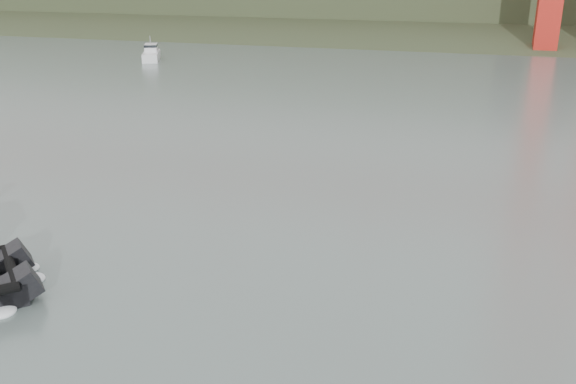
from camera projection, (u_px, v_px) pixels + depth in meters
name	position (u px, v px, depth m)	size (l,w,h in m)	color
ground	(189.00, 311.00, 23.47)	(400.00, 400.00, 0.00)	slate
motorboat	(151.00, 54.00, 80.07)	(3.86, 5.83, 3.05)	white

